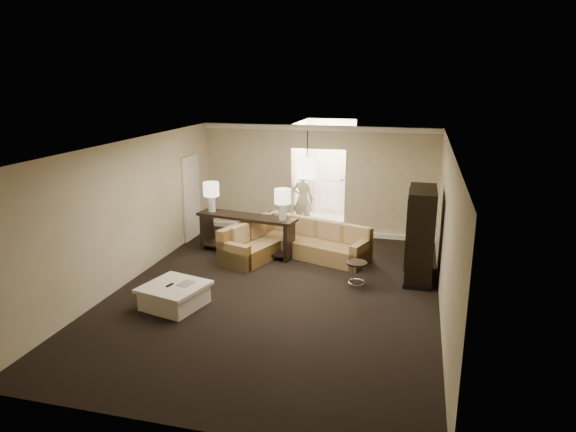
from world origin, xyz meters
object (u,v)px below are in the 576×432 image
(sectional_sofa, at_px, (291,243))
(person, at_px, (303,196))
(coffee_table, at_px, (175,295))
(console_table, at_px, (247,231))
(drink_table, at_px, (357,269))
(armoire, at_px, (420,236))

(sectional_sofa, relative_size, person, 1.84)
(coffee_table, height_order, console_table, console_table)
(console_table, distance_m, person, 2.46)
(drink_table, bearing_deg, armoire, 32.77)
(armoire, distance_m, drink_table, 1.47)
(armoire, xyz_separation_m, person, (-3.04, 2.87, -0.01))
(sectional_sofa, xyz_separation_m, console_table, (-1.05, -0.03, 0.22))
(sectional_sofa, relative_size, coffee_table, 2.66)
(coffee_table, relative_size, armoire, 0.66)
(sectional_sofa, distance_m, armoire, 2.91)
(armoire, bearing_deg, console_table, 171.55)
(coffee_table, relative_size, drink_table, 2.42)
(sectional_sofa, relative_size, drink_table, 6.43)
(drink_table, height_order, person, person)
(console_table, relative_size, armoire, 1.29)
(sectional_sofa, distance_m, console_table, 1.08)
(person, bearing_deg, console_table, 81.59)
(person, bearing_deg, drink_table, 128.55)
(sectional_sofa, distance_m, person, 2.35)
(console_table, xyz_separation_m, armoire, (3.85, -0.57, 0.35))
(sectional_sofa, height_order, drink_table, sectional_sofa)
(drink_table, distance_m, person, 4.11)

